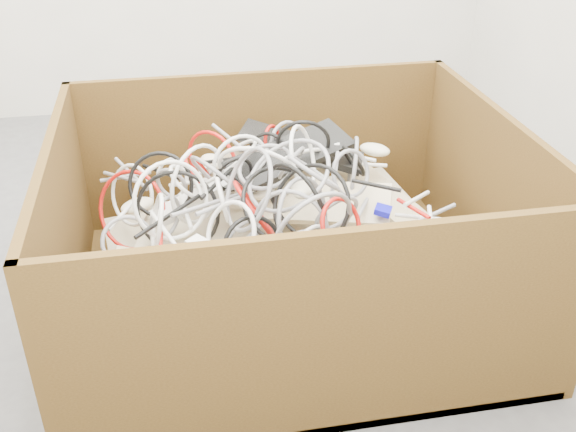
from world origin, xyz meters
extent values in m
plane|color=#4D4D4F|center=(0.00, 0.00, 0.00)|extent=(3.00, 3.00, 0.00)
cube|color=#3C290F|center=(0.13, -0.29, 0.01)|extent=(1.30, 1.08, 0.03)
cube|color=#3C290F|center=(0.13, 0.24, 0.29)|extent=(1.30, 0.03, 0.58)
cube|color=#3C290F|center=(0.13, -0.82, 0.29)|extent=(1.30, 0.02, 0.58)
cube|color=#3C290F|center=(0.77, -0.29, 0.29)|extent=(0.02, 1.03, 0.58)
cube|color=#3C290F|center=(-0.50, -0.29, 0.29)|extent=(0.02, 1.03, 0.58)
cube|color=tan|center=(0.13, -0.27, 0.08)|extent=(1.14, 0.99, 0.21)
cube|color=tan|center=(0.02, -0.35, 0.17)|extent=(0.82, 0.73, 0.22)
cube|color=beige|center=(-0.15, -0.13, 0.17)|extent=(0.42, 0.33, 0.10)
cube|color=beige|center=(0.49, -0.09, 0.23)|extent=(0.32, 0.41, 0.14)
cube|color=beige|center=(0.13, -0.45, 0.19)|extent=(0.32, 0.42, 0.11)
cube|color=beige|center=(-0.17, -0.42, 0.25)|extent=(0.40, 0.16, 0.19)
cube|color=beige|center=(0.36, -0.52, 0.25)|extent=(0.17, 0.41, 0.14)
cube|color=beige|center=(0.09, -0.02, 0.34)|extent=(0.42, 0.09, 0.19)
cube|color=beige|center=(-0.03, -0.39, 0.26)|extent=(0.40, 0.34, 0.18)
cube|color=beige|center=(0.24, -0.26, 0.33)|extent=(0.42, 0.28, 0.11)
cube|color=black|center=(0.23, 0.00, 0.40)|extent=(0.42, 0.27, 0.12)
cube|color=black|center=(0.17, -0.12, 0.43)|extent=(0.43, 0.29, 0.11)
ellipsoid|color=beige|center=(-0.30, -0.16, 0.32)|extent=(0.12, 0.11, 0.04)
ellipsoid|color=beige|center=(0.48, 0.00, 0.36)|extent=(0.12, 0.12, 0.04)
ellipsoid|color=beige|center=(-0.07, -0.59, 0.31)|extent=(0.12, 0.09, 0.04)
ellipsoid|color=beige|center=(0.16, -0.37, 0.44)|extent=(0.10, 0.12, 0.04)
ellipsoid|color=beige|center=(-0.06, -0.08, 0.40)|extent=(0.11, 0.12, 0.04)
ellipsoid|color=black|center=(0.26, -0.57, 0.28)|extent=(0.12, 0.08, 0.04)
ellipsoid|color=beige|center=(0.29, -0.58, 0.32)|extent=(0.12, 0.10, 0.04)
ellipsoid|color=beige|center=(0.06, -0.21, 0.35)|extent=(0.12, 0.08, 0.04)
cube|color=silver|center=(-0.13, -0.20, 0.35)|extent=(0.28, 0.14, 0.11)
cube|color=silver|center=(-0.07, -0.58, 0.35)|extent=(0.23, 0.21, 0.09)
cube|color=#0E0DC5|center=(0.39, -0.38, 0.35)|extent=(0.06, 0.06, 0.03)
torus|color=gray|center=(-0.22, -0.30, 0.34)|extent=(0.10, 0.13, 0.15)
torus|color=gray|center=(0.14, -0.58, 0.44)|extent=(0.31, 0.12, 0.31)
torus|color=black|center=(0.09, -0.44, 0.43)|extent=(0.29, 0.22, 0.21)
torus|color=silver|center=(0.18, -0.27, 0.48)|extent=(0.13, 0.25, 0.27)
torus|color=gray|center=(0.09, -0.52, 0.41)|extent=(0.25, 0.14, 0.27)
torus|color=gray|center=(0.13, -0.49, 0.42)|extent=(0.23, 0.22, 0.30)
torus|color=black|center=(0.11, -0.07, 0.41)|extent=(0.16, 0.13, 0.19)
torus|color=silver|center=(-0.24, -0.41, 0.40)|extent=(0.06, 0.21, 0.21)
torus|color=black|center=(0.36, -0.15, 0.40)|extent=(0.10, 0.16, 0.15)
torus|color=gray|center=(0.18, -0.02, 0.41)|extent=(0.19, 0.13, 0.22)
torus|color=gray|center=(-0.20, -0.08, 0.34)|extent=(0.14, 0.10, 0.16)
torus|color=gray|center=(0.13, -0.58, 0.37)|extent=(0.16, 0.15, 0.08)
torus|color=silver|center=(-0.32, -0.04, 0.29)|extent=(0.18, 0.23, 0.27)
torus|color=silver|center=(-0.20, -0.36, 0.43)|extent=(0.28, 0.15, 0.27)
torus|color=#AF120C|center=(0.02, -0.38, 0.39)|extent=(0.15, 0.27, 0.24)
torus|color=gray|center=(-0.33, -0.36, 0.32)|extent=(0.16, 0.12, 0.14)
torus|color=gray|center=(-0.27, -0.51, 0.33)|extent=(0.13, 0.10, 0.15)
torus|color=gray|center=(-0.06, -0.21, 0.41)|extent=(0.19, 0.27, 0.23)
torus|color=silver|center=(-0.06, -0.37, 0.43)|extent=(0.04, 0.16, 0.16)
torus|color=silver|center=(-0.19, -0.03, 0.33)|extent=(0.11, 0.15, 0.17)
torus|color=#AF120C|center=(0.21, -0.57, 0.43)|extent=(0.18, 0.12, 0.19)
torus|color=#AF120C|center=(-0.32, -0.17, 0.31)|extent=(0.23, 0.24, 0.30)
torus|color=gray|center=(0.36, -0.15, 0.36)|extent=(0.09, 0.32, 0.32)
torus|color=gray|center=(-0.02, -0.45, 0.37)|extent=(0.13, 0.15, 0.09)
torus|color=gray|center=(0.00, -0.11, 0.39)|extent=(0.28, 0.31, 0.17)
torus|color=#AF120C|center=(-0.06, -0.03, 0.38)|extent=(0.16, 0.16, 0.22)
torus|color=gray|center=(0.18, -0.38, 0.49)|extent=(0.20, 0.23, 0.14)
torus|color=silver|center=(-0.12, -0.22, 0.40)|extent=(0.24, 0.25, 0.33)
torus|color=black|center=(0.16, -0.47, 0.43)|extent=(0.22, 0.28, 0.26)
torus|color=gray|center=(0.16, -0.20, 0.44)|extent=(0.11, 0.15, 0.15)
torus|color=gray|center=(0.31, -0.31, 0.44)|extent=(0.16, 0.12, 0.18)
torus|color=silver|center=(0.15, -0.53, 0.36)|extent=(0.15, 0.09, 0.16)
torus|color=gray|center=(-0.23, -0.52, 0.33)|extent=(0.18, 0.19, 0.11)
torus|color=#AF120C|center=(-0.11, -0.12, 0.39)|extent=(0.12, 0.19, 0.15)
torus|color=black|center=(-0.01, -0.21, 0.42)|extent=(0.15, 0.06, 0.15)
torus|color=#AF120C|center=(0.13, 0.00, 0.42)|extent=(0.10, 0.11, 0.14)
torus|color=black|center=(0.12, -0.46, 0.45)|extent=(0.18, 0.28, 0.31)
torus|color=black|center=(-0.01, -0.54, 0.38)|extent=(0.19, 0.10, 0.19)
torus|color=silver|center=(-0.06, -0.52, 0.41)|extent=(0.13, 0.22, 0.22)
torus|color=gray|center=(0.07, -0.30, 0.48)|extent=(0.19, 0.17, 0.12)
torus|color=gray|center=(0.22, -0.48, 0.42)|extent=(0.17, 0.09, 0.17)
torus|color=silver|center=(0.01, -0.15, 0.43)|extent=(0.24, 0.08, 0.25)
torus|color=silver|center=(0.19, -0.11, 0.40)|extent=(0.23, 0.18, 0.17)
torus|color=gray|center=(0.11, -0.38, 0.49)|extent=(0.28, 0.32, 0.20)
torus|color=black|center=(0.21, -0.11, 0.46)|extent=(0.23, 0.06, 0.23)
torus|color=gray|center=(0.00, -0.43, 0.48)|extent=(0.17, 0.31, 0.27)
torus|color=silver|center=(-0.04, -0.11, 0.41)|extent=(0.29, 0.33, 0.20)
torus|color=black|center=(-0.23, -0.21, 0.41)|extent=(0.26, 0.10, 0.25)
torus|color=black|center=(0.25, -0.01, 0.41)|extent=(0.09, 0.14, 0.13)
torus|color=silver|center=(-0.16, -0.24, 0.43)|extent=(0.11, 0.15, 0.11)
torus|color=silver|center=(0.05, -0.28, 0.45)|extent=(0.30, 0.23, 0.23)
torus|color=black|center=(-0.19, -0.29, 0.36)|extent=(0.29, 0.13, 0.30)
cylinder|color=gray|center=(-0.39, -0.56, 0.28)|extent=(0.13, 0.04, 0.03)
cylinder|color=gray|center=(0.01, 0.01, 0.43)|extent=(0.12, 0.18, 0.07)
cylinder|color=silver|center=(-0.21, -0.45, 0.37)|extent=(0.10, 0.21, 0.06)
cylinder|color=silver|center=(-0.16, -0.28, 0.35)|extent=(0.04, 0.20, 0.02)
cylinder|color=gray|center=(0.27, -0.28, 0.43)|extent=(0.09, 0.24, 0.04)
cylinder|color=silver|center=(0.49, -0.48, 0.35)|extent=(0.04, 0.14, 0.06)
cylinder|color=#AF120C|center=(-0.24, -0.53, 0.33)|extent=(0.03, 0.29, 0.08)
cylinder|color=gray|center=(-0.34, 0.03, 0.32)|extent=(0.16, 0.02, 0.03)
cylinder|color=gray|center=(-0.32, 0.04, 0.33)|extent=(0.11, 0.17, 0.06)
cylinder|color=silver|center=(0.41, -0.06, 0.34)|extent=(0.18, 0.03, 0.03)
cylinder|color=black|center=(0.17, 0.06, 0.40)|extent=(0.03, 0.13, 0.02)
cylinder|color=#AF120C|center=(0.46, -0.43, 0.38)|extent=(0.06, 0.12, 0.02)
cylinder|color=silver|center=(-0.35, -0.22, 0.32)|extent=(0.08, 0.11, 0.04)
cylinder|color=black|center=(-0.04, -0.24, 0.44)|extent=(0.18, 0.21, 0.06)
cylinder|color=silver|center=(0.49, -0.41, 0.33)|extent=(0.12, 0.09, 0.03)
cylinder|color=silver|center=(0.49, -0.37, 0.37)|extent=(0.13, 0.13, 0.05)
cylinder|color=silver|center=(0.36, 0.04, 0.34)|extent=(0.23, 0.19, 0.01)
cylinder|color=gray|center=(-0.08, -0.40, 0.42)|extent=(0.13, 0.09, 0.02)
cylinder|color=silver|center=(0.24, -0.10, 0.42)|extent=(0.18, 0.04, 0.06)
cylinder|color=silver|center=(-0.09, -0.10, 0.35)|extent=(0.24, 0.10, 0.08)
cylinder|color=gray|center=(-0.35, -0.04, 0.35)|extent=(0.13, 0.17, 0.05)
cylinder|color=black|center=(-0.21, 0.01, 0.33)|extent=(0.15, 0.16, 0.02)
cylinder|color=#AF120C|center=(-0.26, -0.57, 0.32)|extent=(0.05, 0.19, 0.03)
cylinder|color=gray|center=(0.20, -0.67, 0.31)|extent=(0.15, 0.08, 0.05)
cylinder|color=black|center=(0.00, -0.09, 0.42)|extent=(0.20, 0.17, 0.08)
cylinder|color=gray|center=(-0.08, -0.33, 0.40)|extent=(0.25, 0.17, 0.04)
cylinder|color=gray|center=(0.49, -0.42, 0.33)|extent=(0.22, 0.06, 0.06)
cylinder|color=black|center=(-0.21, -0.37, 0.39)|extent=(0.19, 0.17, 0.04)
cylinder|color=black|center=(0.37, -0.35, 0.42)|extent=(0.13, 0.08, 0.02)
camera|label=1|loc=(-0.18, -1.96, 1.29)|focal=41.94mm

